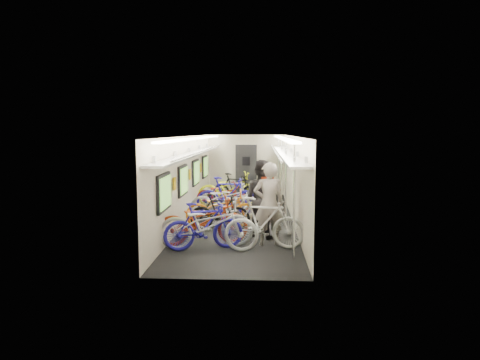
# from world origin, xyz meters

# --- Properties ---
(train_car_shell) EXTENTS (10.00, 10.00, 10.00)m
(train_car_shell) POSITION_xyz_m (-0.36, 0.71, 1.66)
(train_car_shell) COLOR black
(train_car_shell) RESTS_ON ground
(bicycle_0) EXTENTS (2.15, 0.80, 1.12)m
(bicycle_0) POSITION_xyz_m (-0.51, -3.22, 0.56)
(bicycle_0) COLOR silver
(bicycle_0) RESTS_ON ground
(bicycle_1) EXTENTS (1.79, 0.94, 1.03)m
(bicycle_1) POSITION_xyz_m (-0.62, -3.16, 0.52)
(bicycle_1) COLOR #221AA0
(bicycle_1) RESTS_ON ground
(bicycle_2) EXTENTS (2.17, 1.21, 1.08)m
(bicycle_2) POSITION_xyz_m (-0.70, -2.74, 0.54)
(bicycle_2) COLOR #9E3211
(bicycle_2) RESTS_ON ground
(bicycle_3) EXTENTS (1.56, 0.44, 0.94)m
(bicycle_3) POSITION_xyz_m (-0.45, -1.26, 0.47)
(bicycle_3) COLOR black
(bicycle_3) RESTS_ON ground
(bicycle_4) EXTENTS (1.94, 0.79, 1.00)m
(bicycle_4) POSITION_xyz_m (-0.44, -0.95, 0.50)
(bicycle_4) COLOR orange
(bicycle_4) RESTS_ON ground
(bicycle_5) EXTENTS (1.57, 0.47, 0.94)m
(bicycle_5) POSITION_xyz_m (-0.10, -0.78, 0.47)
(bicycle_5) COLOR white
(bicycle_5) RESTS_ON ground
(bicycle_6) EXTENTS (2.10, 1.07, 1.05)m
(bicycle_6) POSITION_xyz_m (-0.47, 0.21, 0.53)
(bicycle_6) COLOR #A2A2A6
(bicycle_6) RESTS_ON ground
(bicycle_7) EXTENTS (1.90, 0.54, 1.14)m
(bicycle_7) POSITION_xyz_m (-0.44, 0.89, 0.57)
(bicycle_7) COLOR #20199A
(bicycle_7) RESTS_ON ground
(bicycle_8) EXTENTS (2.05, 1.43, 1.02)m
(bicycle_8) POSITION_xyz_m (-0.62, 1.22, 0.51)
(bicycle_8) COLOR maroon
(bicycle_8) RESTS_ON ground
(bicycle_9) EXTENTS (1.86, 1.23, 1.09)m
(bicycle_9) POSITION_xyz_m (-0.29, 2.58, 0.54)
(bicycle_9) COLOR black
(bicycle_9) RESTS_ON ground
(bicycle_10) EXTENTS (2.31, 1.28, 1.15)m
(bicycle_10) POSITION_xyz_m (-0.47, 2.36, 0.58)
(bicycle_10) COLOR yellow
(bicycle_10) RESTS_ON ground
(bicycle_11) EXTENTS (1.91, 0.83, 1.11)m
(bicycle_11) POSITION_xyz_m (0.64, -2.93, 0.56)
(bicycle_11) COLOR #B8B9BB
(bicycle_11) RESTS_ON ground
(passenger_near) EXTENTS (0.72, 0.50, 1.87)m
(passenger_near) POSITION_xyz_m (0.78, -2.71, 0.93)
(passenger_near) COLOR gray
(passenger_near) RESTS_ON ground
(passenger_mid) EXTENTS (1.15, 1.09, 1.86)m
(passenger_mid) POSITION_xyz_m (0.62, -1.93, 0.93)
(passenger_mid) COLOR black
(passenger_mid) RESTS_ON ground
(backpack) EXTENTS (0.29, 0.22, 0.38)m
(backpack) POSITION_xyz_m (0.76, -2.06, 1.28)
(backpack) COLOR #AF2B11
(backpack) RESTS_ON passenger_near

